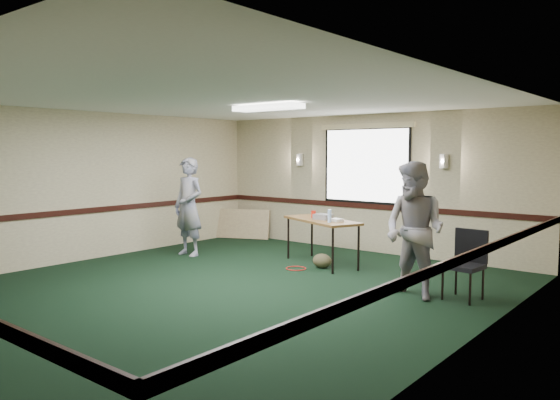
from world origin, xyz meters
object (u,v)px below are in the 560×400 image
Objects in this scene: person_right at (415,230)px; person_left at (189,207)px; folding_table at (322,222)px; conference_chair at (467,259)px; projector at (323,217)px.

person_left is at bearing -170.15° from person_right.
person_left reaches higher than folding_table.
person_right reaches higher than conference_chair.
projector is 2.41m from person_right.
person_left is at bearing -137.49° from folding_table.
projector is 0.30× the size of conference_chair.
folding_table is at bearing 172.51° from conference_chair.
conference_chair is 0.79m from person_right.
person_left reaches higher than projector.
folding_table is at bearing 166.72° from person_right.
person_left reaches higher than conference_chair.
person_right is (4.67, -0.15, -0.01)m from person_left.
conference_chair is (2.79, -0.63, -0.20)m from folding_table.
person_left is 1.01× the size of person_right.
person_left is (-5.23, -0.26, 0.39)m from conference_chair.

